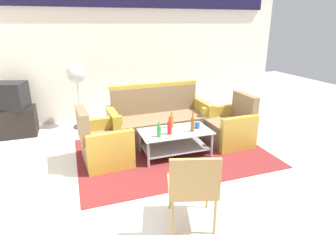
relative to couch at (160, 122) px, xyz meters
name	(u,v)px	position (x,y,z in m)	size (l,w,h in m)	color
ground_plane	(199,179)	(0.08, -1.52, -0.32)	(14.00, 14.00, 0.00)	silver
wall_back	(141,49)	(0.08, 1.53, 1.16)	(6.52, 0.19, 2.80)	silver
rug	(172,153)	(0.01, -0.65, -0.31)	(2.96, 2.10, 0.01)	maroon
couch	(160,122)	(0.00, 0.00, 0.00)	(1.82, 0.79, 0.96)	#7F6647
armchair_left	(104,144)	(-1.06, -0.61, -0.03)	(0.75, 0.80, 0.85)	#7F6647
armchair_right	(230,128)	(1.07, -0.61, -0.03)	(0.72, 0.78, 0.85)	#7F6647
coffee_table	(175,139)	(0.02, -0.74, -0.04)	(1.10, 0.60, 0.40)	silver
bottle_red	(170,128)	(-0.10, -0.83, 0.20)	(0.07, 0.07, 0.27)	red
bottle_green	(159,131)	(-0.29, -0.88, 0.18)	(0.06, 0.06, 0.23)	#2D8C38
bottle_orange	(172,122)	(0.02, -0.58, 0.20)	(0.06, 0.06, 0.26)	#D85919
bottle_brown	(193,124)	(0.27, -0.84, 0.21)	(0.06, 0.06, 0.31)	brown
cup	(197,125)	(0.39, -0.74, 0.14)	(0.08, 0.08, 0.10)	#2659A5
tv_stand	(13,122)	(-2.52, 1.03, -0.06)	(0.80, 0.50, 0.52)	black
television	(8,96)	(-2.52, 1.03, 0.44)	(0.70, 0.59, 0.48)	black
pedestal_fan	(77,77)	(-1.32, 1.08, 0.70)	(0.36, 0.36, 1.27)	#2D2D33
wicker_chair	(193,184)	(-0.40, -2.34, 0.18)	(0.60, 0.60, 0.84)	#AD844C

